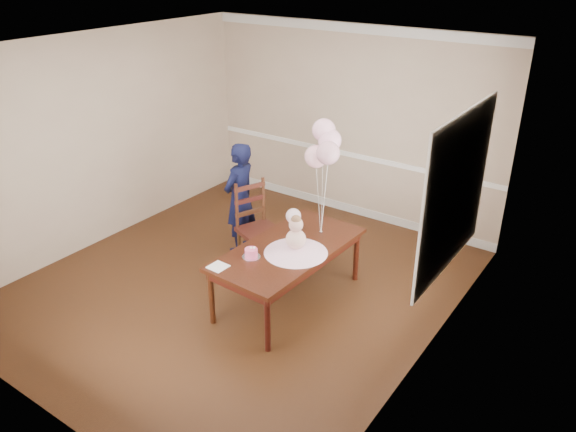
{
  "coord_description": "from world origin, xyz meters",
  "views": [
    {
      "loc": [
        3.67,
        -4.27,
        3.59
      ],
      "look_at": [
        0.65,
        0.06,
        1.05
      ],
      "focal_mm": 35.0,
      "sensor_mm": 36.0,
      "label": 1
    }
  ],
  "objects_px": {
    "birthday_cake": "(251,253)",
    "dining_chair_seat": "(259,231)",
    "dining_table_top": "(288,249)",
    "woman": "(240,198)"
  },
  "relations": [
    {
      "from": "dining_chair_seat",
      "to": "dining_table_top",
      "type": "bearing_deg",
      "value": -8.64
    },
    {
      "from": "birthday_cake",
      "to": "dining_chair_seat",
      "type": "bearing_deg",
      "value": 122.81
    },
    {
      "from": "woman",
      "to": "birthday_cake",
      "type": "bearing_deg",
      "value": 42.82
    },
    {
      "from": "dining_table_top",
      "to": "dining_chair_seat",
      "type": "relative_size",
      "value": 3.9
    },
    {
      "from": "birthday_cake",
      "to": "woman",
      "type": "distance_m",
      "value": 1.4
    },
    {
      "from": "dining_table_top",
      "to": "woman",
      "type": "bearing_deg",
      "value": 155.03
    },
    {
      "from": "dining_table_top",
      "to": "woman",
      "type": "xyz_separation_m",
      "value": [
        -1.17,
        0.61,
        0.08
      ]
    },
    {
      "from": "dining_table_top",
      "to": "dining_chair_seat",
      "type": "distance_m",
      "value": 0.86
    },
    {
      "from": "dining_chair_seat",
      "to": "woman",
      "type": "xyz_separation_m",
      "value": [
        -0.44,
        0.18,
        0.26
      ]
    },
    {
      "from": "birthday_cake",
      "to": "dining_chair_seat",
      "type": "relative_size",
      "value": 0.29
    }
  ]
}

